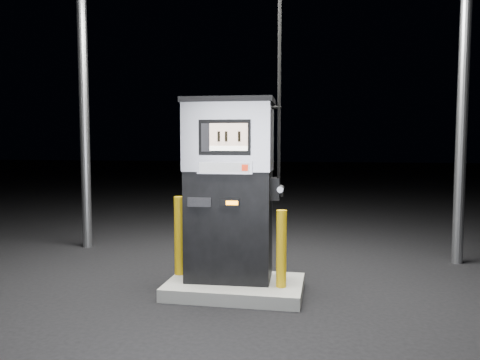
# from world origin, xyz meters

# --- Properties ---
(ground) EXTENTS (80.00, 80.00, 0.00)m
(ground) POSITION_xyz_m (0.00, 0.00, 0.00)
(ground) COLOR black
(ground) RESTS_ON ground
(pump_island) EXTENTS (1.60, 1.00, 0.15)m
(pump_island) POSITION_xyz_m (0.00, 0.00, 0.07)
(pump_island) COLOR slate
(pump_island) RESTS_ON ground
(fuel_dispenser) EXTENTS (1.20, 0.69, 4.50)m
(fuel_dispenser) POSITION_xyz_m (-0.08, 0.08, 1.26)
(fuel_dispenser) COLOR black
(fuel_dispenser) RESTS_ON pump_island
(bollard_left) EXTENTS (0.14, 0.14, 0.98)m
(bollard_left) POSITION_xyz_m (-0.74, 0.16, 0.64)
(bollard_left) COLOR #C7990B
(bollard_left) RESTS_ON pump_island
(bollard_right) EXTENTS (0.16, 0.16, 0.89)m
(bollard_right) POSITION_xyz_m (0.56, -0.13, 0.59)
(bollard_right) COLOR #C7990B
(bollard_right) RESTS_ON pump_island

